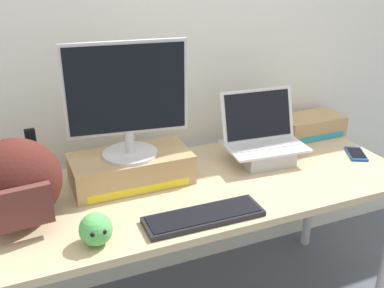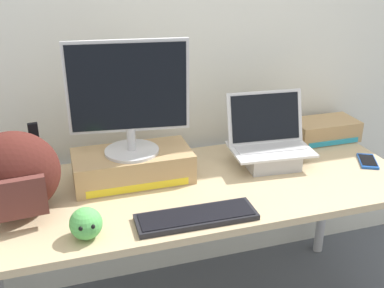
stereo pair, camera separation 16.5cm
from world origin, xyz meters
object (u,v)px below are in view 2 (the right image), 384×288
toner_box_yellow (133,166)px  messenger_backpack (13,174)px  external_keyboard (196,217)px  desktop_monitor (129,97)px  coffee_mug (11,174)px  plush_toy (86,223)px  toner_box_cyan (324,130)px  open_laptop (269,150)px  cell_phone (368,161)px

toner_box_yellow → messenger_backpack: messenger_backpack is taller
external_keyboard → desktop_monitor: bearing=114.3°
coffee_mug → plush_toy: (0.26, -0.46, 0.00)m
desktop_monitor → plush_toy: 0.52m
external_keyboard → plush_toy: 0.38m
toner_box_yellow → toner_box_cyan: toner_box_yellow is taller
toner_box_yellow → open_laptop: (0.60, -0.03, 0.00)m
toner_box_yellow → external_keyboard: (0.16, -0.37, -0.05)m
external_keyboard → plush_toy: bearing=-179.6°
desktop_monitor → coffee_mug: (-0.48, 0.10, -0.31)m
external_keyboard → plush_toy: size_ratio=3.97×
desktop_monitor → messenger_backpack: (-0.44, -0.13, -0.20)m
cell_phone → coffee_mug: bearing=-162.7°
desktop_monitor → cell_phone: (1.03, -0.15, -0.35)m
open_laptop → plush_toy: 0.89m
toner_box_yellow → external_keyboard: bearing=-66.8°
desktop_monitor → open_laptop: 0.67m
plush_toy → toner_box_cyan: size_ratio=0.34×
open_laptop → messenger_backpack: bearing=-169.9°
open_laptop → cell_phone: size_ratio=2.24×
external_keyboard → messenger_backpack: messenger_backpack is taller
open_laptop → plush_toy: (-0.82, -0.33, -0.01)m
plush_toy → cell_phone: bearing=9.7°
open_laptop → toner_box_yellow: bearing=-178.3°
cell_phone → toner_box_cyan: bearing=125.0°
messenger_backpack → plush_toy: size_ratio=3.13×
toner_box_cyan → desktop_monitor: bearing=-171.6°
messenger_backpack → coffee_mug: bearing=94.6°
toner_box_cyan → messenger_backpack: bearing=-169.1°
open_laptop → messenger_backpack: 1.05m
external_keyboard → toner_box_cyan: bearing=32.7°
cell_phone → desktop_monitor: bearing=-161.7°
messenger_backpack → toner_box_cyan: size_ratio=1.07×
desktop_monitor → plush_toy: desktop_monitor is taller
toner_box_yellow → cell_phone: toner_box_yellow is taller
external_keyboard → toner_box_cyan: (0.83, 0.51, 0.04)m
messenger_backpack → coffee_mug: (-0.04, 0.23, -0.10)m
cell_phone → messenger_backpack: bearing=-154.2°
cell_phone → plush_toy: (-1.25, -0.21, 0.05)m
cell_phone → open_laptop: bearing=-169.1°
external_keyboard → plush_toy: (-0.38, 0.00, 0.04)m
toner_box_yellow → open_laptop: size_ratio=1.31×
desktop_monitor → open_laptop: size_ratio=1.28×
cell_phone → toner_box_yellow: bearing=-161.8°
messenger_backpack → plush_toy: bearing=-51.0°
toner_box_yellow → coffee_mug: size_ratio=3.82×
coffee_mug → plush_toy: size_ratio=1.15×
cell_phone → plush_toy: plush_toy is taller
desktop_monitor → plush_toy: size_ratio=4.29×
toner_box_yellow → toner_box_cyan: (0.99, 0.14, -0.01)m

